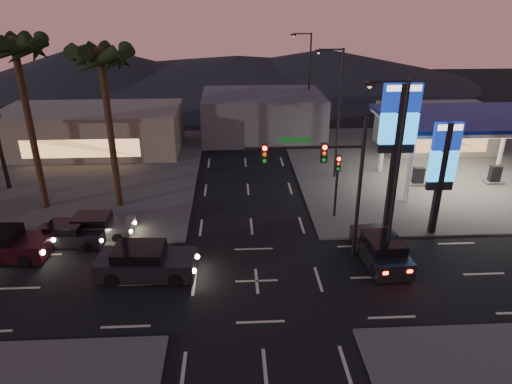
{
  "coord_description": "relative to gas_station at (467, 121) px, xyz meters",
  "views": [
    {
      "loc": [
        -1.08,
        -19.62,
        13.55
      ],
      "look_at": [
        0.21,
        4.57,
        3.0
      ],
      "focal_mm": 32.0,
      "sensor_mm": 36.0,
      "label": 1
    }
  ],
  "objects": [
    {
      "name": "palm_a",
      "position": [
        -25.0,
        -2.5,
        4.35
      ],
      "size": [
        4.41,
        4.41,
        10.86
      ],
      "color": "black",
      "rests_on": "ground"
    },
    {
      "name": "car_lane_b_mid",
      "position": [
        -26.73,
        -7.58,
        -4.46
      ],
      "size": [
        4.23,
        2.08,
        1.34
      ],
      "color": "black",
      "rests_on": "ground"
    },
    {
      "name": "streetlight_near",
      "position": [
        -9.21,
        -11.0,
        0.64
      ],
      "size": [
        2.14,
        0.25,
        10.0
      ],
      "color": "black",
      "rests_on": "ground"
    },
    {
      "name": "pedestal_signal",
      "position": [
        -10.5,
        -5.02,
        -2.16
      ],
      "size": [
        0.32,
        0.39,
        4.3
      ],
      "color": "black",
      "rests_on": "ground"
    },
    {
      "name": "car_lane_b_front",
      "position": [
        -25.4,
        -6.76,
        -4.43
      ],
      "size": [
        4.37,
        1.93,
        1.41
      ],
      "color": "#575759",
      "rests_on": "ground"
    },
    {
      "name": "building_far_west",
      "position": [
        -30.0,
        10.0,
        -3.08
      ],
      "size": [
        16.0,
        8.0,
        4.0
      ],
      "primitive_type": "cube",
      "color": "#726B5B",
      "rests_on": "ground"
    },
    {
      "name": "corner_lot_nw",
      "position": [
        -32.0,
        4.0,
        -5.02
      ],
      "size": [
        24.0,
        24.0,
        0.12
      ],
      "primitive_type": "cube",
      "color": "#47443F",
      "rests_on": "ground"
    },
    {
      "name": "car_lane_a_front",
      "position": [
        -21.73,
        -11.14,
        -4.3
      ],
      "size": [
        5.28,
        2.44,
        1.69
      ],
      "color": "black",
      "rests_on": "ground"
    },
    {
      "name": "streetlight_far",
      "position": [
        -9.21,
        16.0,
        0.64
      ],
      "size": [
        2.14,
        0.25,
        10.0
      ],
      "color": "black",
      "rests_on": "ground"
    },
    {
      "name": "corner_lot_ne",
      "position": [
        0.0,
        4.0,
        -5.02
      ],
      "size": [
        24.0,
        24.0,
        0.12
      ],
      "primitive_type": "cube",
      "color": "#47443F",
      "rests_on": "ground"
    },
    {
      "name": "car_lane_a_mid",
      "position": [
        -30.04,
        -8.92,
        -4.29
      ],
      "size": [
        5.29,
        2.42,
        1.69
      ],
      "color": "black",
      "rests_on": "ground"
    },
    {
      "name": "pylon_sign_short",
      "position": [
        -5.0,
        -7.5,
        -0.42
      ],
      "size": [
        1.6,
        0.35,
        7.0
      ],
      "color": "black",
      "rests_on": "ground"
    },
    {
      "name": "building_far_mid",
      "position": [
        -14.0,
        14.0,
        -2.88
      ],
      "size": [
        12.0,
        9.0,
        4.4
      ],
      "primitive_type": "cube",
      "color": "#4C4C51",
      "rests_on": "ground"
    },
    {
      "name": "traffic_signal_mast",
      "position": [
        -12.24,
        -10.01,
        0.15
      ],
      "size": [
        6.1,
        0.39,
        8.0
      ],
      "color": "black",
      "rests_on": "ground"
    },
    {
      "name": "suv_station",
      "position": [
        -9.11,
        -10.44,
        -4.36
      ],
      "size": [
        2.31,
        4.81,
        1.56
      ],
      "color": "black",
      "rests_on": "ground"
    },
    {
      "name": "palm_b",
      "position": [
        -30.0,
        -2.5,
        4.89
      ],
      "size": [
        4.41,
        4.41,
        11.46
      ],
      "color": "black",
      "rests_on": "ground"
    },
    {
      "name": "pylon_sign_tall",
      "position": [
        -7.5,
        -6.5,
        1.31
      ],
      "size": [
        2.2,
        0.35,
        9.0
      ],
      "color": "black",
      "rests_on": "ground"
    },
    {
      "name": "gas_station",
      "position": [
        0.0,
        0.0,
        0.0
      ],
      "size": [
        12.2,
        8.2,
        5.47
      ],
      "color": "silver",
      "rests_on": "ground"
    },
    {
      "name": "hill_right",
      "position": [
        -1.0,
        48.0,
        -2.58
      ],
      "size": [
        50.0,
        50.0,
        5.0
      ],
      "primitive_type": "cone",
      "color": "black",
      "rests_on": "ground"
    },
    {
      "name": "hill_left",
      "position": [
        -41.0,
        48.0,
        -2.08
      ],
      "size": [
        40.0,
        40.0,
        6.0
      ],
      "primitive_type": "cone",
      "color": "black",
      "rests_on": "ground"
    },
    {
      "name": "hill_center",
      "position": [
        -16.0,
        48.0,
        -3.08
      ],
      "size": [
        60.0,
        60.0,
        4.0
      ],
      "primitive_type": "cone",
      "color": "black",
      "rests_on": "ground"
    },
    {
      "name": "convenience_store",
      "position": [
        2.0,
        9.0,
        -3.08
      ],
      "size": [
        10.0,
        6.0,
        4.0
      ],
      "primitive_type": "cube",
      "color": "#726B5B",
      "rests_on": "ground"
    },
    {
      "name": "streetlight_mid",
      "position": [
        -9.21,
        2.0,
        0.64
      ],
      "size": [
        2.14,
        0.25,
        10.0
      ],
      "color": "black",
      "rests_on": "ground"
    },
    {
      "name": "ground",
      "position": [
        -16.0,
        -12.0,
        -5.08
      ],
      "size": [
        140.0,
        140.0,
        0.0
      ],
      "primitive_type": "plane",
      "color": "black",
      "rests_on": "ground"
    }
  ]
}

